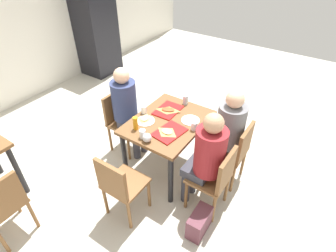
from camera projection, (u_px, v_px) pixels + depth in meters
ground_plane at (168, 167)px, 3.66m from camera, size 10.00×10.00×0.02m
main_table at (168, 128)px, 3.26m from camera, size 1.02×0.79×0.77m
chair_near_left at (216, 177)px, 2.84m from camera, size 0.40×0.40×0.86m
chair_near_right at (235, 150)px, 3.18m from camera, size 0.40×0.40×0.86m
chair_far_side at (121, 118)px, 3.70m from camera, size 0.40×0.40×0.86m
chair_left_end at (120, 184)px, 2.76m from camera, size 0.40×0.40×0.86m
person_in_red at (206, 155)px, 2.75m from camera, size 0.32×0.42×1.27m
person_in_brown_jacket at (227, 129)px, 3.09m from camera, size 0.32×0.42×1.27m
person_far_side at (127, 106)px, 3.49m from camera, size 0.32×0.42×1.27m
tray_red_near at (169, 132)px, 3.01m from camera, size 0.39×0.31×0.02m
tray_red_far at (168, 110)px, 3.36m from camera, size 0.37×0.27×0.02m
paper_plate_center at (145, 121)px, 3.19m from camera, size 0.22×0.22×0.01m
paper_plate_near_edge at (190, 120)px, 3.20m from camera, size 0.22×0.22×0.01m
pizza_slice_a at (167, 132)px, 2.99m from camera, size 0.16×0.20×0.02m
pizza_slice_b at (168, 110)px, 3.34m from camera, size 0.20×0.26×0.02m
pizza_slice_c at (145, 119)px, 3.20m from camera, size 0.20×0.18×0.02m
plastic_cup_a at (144, 110)px, 3.30m from camera, size 0.07×0.07×0.10m
plastic_cup_b at (194, 126)px, 3.03m from camera, size 0.07×0.07×0.10m
plastic_cup_c at (143, 134)px, 2.92m from camera, size 0.07×0.07×0.10m
soda_can at (185, 100)px, 3.45m from camera, size 0.07×0.07×0.12m
condiment_bottle at (135, 123)px, 3.02m from camera, size 0.06×0.06×0.16m
foil_bundle at (147, 138)px, 2.87m from camera, size 0.10×0.10×0.10m
handbag at (199, 222)px, 2.82m from camera, size 0.32×0.17×0.28m
drink_fridge at (96, 27)px, 5.43m from camera, size 0.70×0.60×1.90m
background_chair_near at (2, 205)px, 2.56m from camera, size 0.40×0.40×0.86m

